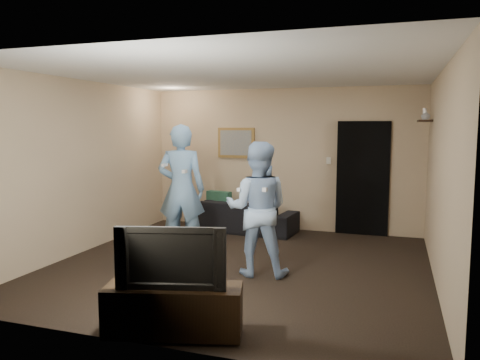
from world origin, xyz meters
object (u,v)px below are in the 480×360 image
(sofa, at_px, (243,216))
(television, at_px, (173,256))
(tv_console, at_px, (173,310))
(wii_player_right, at_px, (257,209))
(wii_player_left, at_px, (181,189))

(sofa, relative_size, television, 1.96)
(tv_console, bearing_deg, wii_player_right, 69.08)
(wii_player_left, height_order, wii_player_right, wii_player_left)
(television, xyz_separation_m, wii_player_left, (-1.18, 2.65, 0.22))
(sofa, xyz_separation_m, television, (0.75, -4.32, 0.47))
(wii_player_left, xyz_separation_m, wii_player_right, (1.39, -0.66, -0.11))
(television, bearing_deg, sofa, 84.79)
(wii_player_left, distance_m, wii_player_right, 1.54)
(television, bearing_deg, wii_player_right, 69.08)
(television, bearing_deg, wii_player_left, 99.02)
(tv_console, xyz_separation_m, wii_player_left, (-1.18, 2.65, 0.72))
(television, distance_m, wii_player_right, 2.00)
(wii_player_left, bearing_deg, wii_player_right, -25.58)
(sofa, distance_m, wii_player_right, 2.59)
(wii_player_right, bearing_deg, sofa, 112.17)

